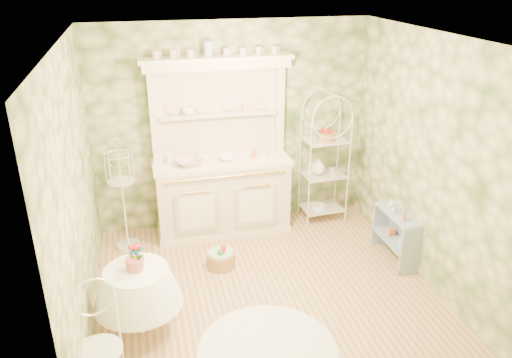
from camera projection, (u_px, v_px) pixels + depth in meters
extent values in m
plane|color=tan|center=(267.00, 293.00, 5.45)|extent=(3.60, 3.60, 0.00)
plane|color=white|center=(270.00, 39.00, 4.38)|extent=(3.60, 3.60, 0.00)
plane|color=beige|center=(77.00, 199.00, 4.52)|extent=(3.60, 3.60, 0.00)
plane|color=beige|center=(431.00, 164.00, 5.31)|extent=(3.60, 3.60, 0.00)
plane|color=beige|center=(232.00, 127.00, 6.52)|extent=(3.60, 3.60, 0.00)
plane|color=beige|center=(338.00, 285.00, 3.31)|extent=(3.60, 3.60, 0.00)
cube|color=#F2DFC7|center=(221.00, 150.00, 6.31)|extent=(1.87, 0.61, 2.29)
cube|color=white|center=(324.00, 163.00, 6.75)|extent=(0.54, 0.40, 1.67)
cube|color=#849CB6|center=(395.00, 236.00, 5.98)|extent=(0.33, 0.73, 0.61)
cylinder|color=white|center=(139.00, 299.00, 4.73)|extent=(0.75, 0.75, 0.76)
cube|color=white|center=(99.00, 355.00, 4.02)|extent=(0.45, 0.45, 0.83)
cube|color=white|center=(123.00, 197.00, 6.07)|extent=(0.37, 0.37, 1.41)
cylinder|color=#AC7C4C|center=(221.00, 258.00, 5.89)|extent=(0.37, 0.37, 0.22)
cylinder|color=white|center=(268.00, 350.00, 4.64)|extent=(1.54, 1.54, 0.01)
imported|color=white|center=(189.00, 164.00, 6.20)|extent=(0.40, 0.40, 0.08)
imported|color=white|center=(228.00, 159.00, 6.36)|extent=(0.26, 0.26, 0.07)
imported|color=white|center=(188.00, 113.00, 6.18)|extent=(0.14, 0.14, 0.11)
imported|color=white|center=(245.00, 109.00, 6.34)|extent=(0.12, 0.12, 0.10)
imported|color=#3F7238|center=(137.00, 257.00, 4.54)|extent=(0.17, 0.14, 0.28)
imported|color=#C16339|center=(404.00, 215.00, 5.66)|extent=(0.07, 0.07, 0.15)
imported|color=#94ADDB|center=(395.00, 209.00, 5.86)|extent=(0.05, 0.05, 0.11)
imported|color=silver|center=(391.00, 204.00, 6.00)|extent=(0.09, 0.09, 0.10)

